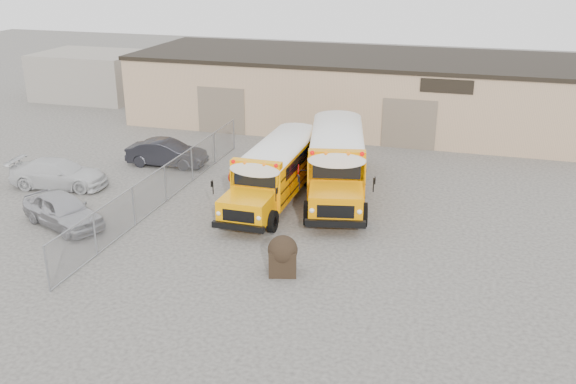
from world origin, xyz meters
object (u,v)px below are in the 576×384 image
(school_bus_left, at_px, (307,135))
(car_white, at_px, (59,174))
(school_bus_right, at_px, (338,123))
(car_dark, at_px, (167,153))
(car_silver, at_px, (63,210))
(tarp_bundle, at_px, (283,254))

(school_bus_left, xyz_separation_m, car_white, (-10.93, -7.40, -0.88))
(school_bus_right, xyz_separation_m, car_dark, (-8.50, -5.03, -1.05))
(school_bus_left, distance_m, car_white, 13.23)
(car_silver, distance_m, car_dark, 8.81)
(school_bus_right, bearing_deg, car_dark, -149.40)
(car_silver, height_order, car_dark, car_silver)
(school_bus_right, height_order, car_white, school_bus_right)
(car_silver, distance_m, car_white, 5.19)
(tarp_bundle, height_order, car_white, tarp_bundle)
(car_silver, relative_size, car_white, 0.89)
(school_bus_right, relative_size, car_dark, 2.46)
(school_bus_right, distance_m, car_dark, 9.93)
(school_bus_right, height_order, car_dark, school_bus_right)
(car_silver, bearing_deg, school_bus_right, -9.52)
(school_bus_left, bearing_deg, car_dark, -159.22)
(school_bus_right, relative_size, car_silver, 2.48)
(car_white, bearing_deg, tarp_bundle, -119.91)
(tarp_bundle, xyz_separation_m, car_silver, (-10.38, 1.47, -0.04))
(car_silver, height_order, car_white, car_silver)
(tarp_bundle, height_order, car_silver, tarp_bundle)
(school_bus_left, distance_m, school_bus_right, 2.58)
(school_bus_left, bearing_deg, school_bus_right, 61.59)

